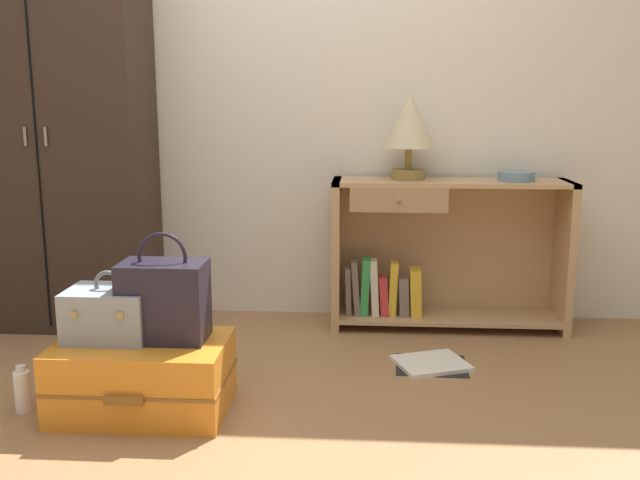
{
  "coord_description": "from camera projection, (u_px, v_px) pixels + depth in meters",
  "views": [
    {
      "loc": [
        0.37,
        -2.26,
        1.16
      ],
      "look_at": [
        0.17,
        0.76,
        0.55
      ],
      "focal_mm": 39.18,
      "sensor_mm": 36.0,
      "label": 1
    }
  ],
  "objects": [
    {
      "name": "back_wall",
      "position": [
        297.0,
        73.0,
        3.68
      ],
      "size": [
        6.4,
        0.1,
        2.6
      ],
      "primitive_type": "cube",
      "color": "silver",
      "rests_on": "ground_plane"
    },
    {
      "name": "bookshelf",
      "position": [
        437.0,
        255.0,
        3.59
      ],
      "size": [
        1.19,
        0.34,
        0.76
      ],
      "color": "tan",
      "rests_on": "ground_plane"
    },
    {
      "name": "train_case",
      "position": [
        110.0,
        313.0,
        2.62
      ],
      "size": [
        0.31,
        0.24,
        0.26
      ],
      "color": "#8E99A3",
      "rests_on": "suitcase_large"
    },
    {
      "name": "bowl",
      "position": [
        516.0,
        176.0,
        3.47
      ],
      "size": [
        0.18,
        0.18,
        0.05
      ],
      "primitive_type": "cylinder",
      "color": "slate",
      "rests_on": "bookshelf"
    },
    {
      "name": "handbag",
      "position": [
        164.0,
        300.0,
        2.6
      ],
      "size": [
        0.31,
        0.2,
        0.41
      ],
      "color": "#231E2D",
      "rests_on": "suitcase_large"
    },
    {
      "name": "ground_plane",
      "position": [
        257.0,
        434.0,
        2.46
      ],
      "size": [
        9.0,
        9.0,
        0.0
      ],
      "primitive_type": "plane",
      "color": "#9E7047"
    },
    {
      "name": "suitcase_large",
      "position": [
        143.0,
        376.0,
        2.62
      ],
      "size": [
        0.64,
        0.43,
        0.28
      ],
      "color": "orange",
      "rests_on": "ground_plane"
    },
    {
      "name": "open_book_on_floor",
      "position": [
        431.0,
        364.0,
        3.1
      ],
      "size": [
        0.37,
        0.34,
        0.02
      ],
      "color": "white",
      "rests_on": "ground_plane"
    },
    {
      "name": "bottle",
      "position": [
        23.0,
        390.0,
        2.63
      ],
      "size": [
        0.06,
        0.06,
        0.18
      ],
      "color": "white",
      "rests_on": "ground_plane"
    },
    {
      "name": "wardrobe",
      "position": [
        57.0,
        134.0,
        3.53
      ],
      "size": [
        0.91,
        0.47,
        1.98
      ],
      "color": "#33261E",
      "rests_on": "ground_plane"
    },
    {
      "name": "table_lamp",
      "position": [
        409.0,
        125.0,
        3.49
      ],
      "size": [
        0.26,
        0.26,
        0.43
      ],
      "color": "olive",
      "rests_on": "bookshelf"
    }
  ]
}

